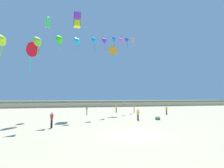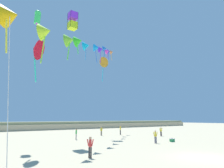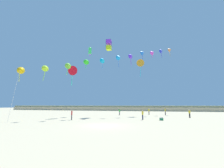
% 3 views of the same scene
% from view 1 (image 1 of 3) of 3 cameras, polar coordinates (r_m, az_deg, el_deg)
% --- Properties ---
extents(ground_plane, '(240.00, 240.00, 0.00)m').
position_cam_1_polar(ground_plane, '(15.43, 7.06, -15.96)').
color(ground_plane, '#C1B28E').
extents(dune_ridge, '(120.00, 8.69, 2.08)m').
position_cam_1_polar(dune_ridge, '(61.26, -9.81, -6.36)').
color(dune_ridge, tan).
rests_on(dune_ridge, ground).
extents(person_near_left, '(0.39, 0.46, 1.53)m').
position_cam_1_polar(person_near_left, '(32.11, -8.22, -8.38)').
color(person_near_left, gray).
rests_on(person_near_left, ground).
extents(person_near_right, '(0.42, 0.46, 1.57)m').
position_cam_1_polar(person_near_right, '(19.24, -19.11, -10.72)').
color(person_near_right, black).
rests_on(person_near_right, ground).
extents(person_mid_center, '(0.32, 0.58, 1.70)m').
position_cam_1_polar(person_mid_center, '(37.51, 7.22, -7.68)').
color(person_mid_center, black).
rests_on(person_mid_center, ground).
extents(person_far_left, '(0.40, 0.46, 1.52)m').
position_cam_1_polar(person_far_left, '(24.39, 8.47, -9.62)').
color(person_far_left, '#282D4C').
rests_on(person_far_left, ground).
extents(person_far_right, '(0.44, 0.43, 1.55)m').
position_cam_1_polar(person_far_right, '(36.90, 1.40, -7.89)').
color(person_far_right, '#726656').
rests_on(person_far_right, ground).
extents(person_far_center, '(0.44, 0.43, 1.53)m').
position_cam_1_polar(person_far_center, '(33.66, 17.36, -8.03)').
color(person_far_center, black).
rests_on(person_far_center, ground).
extents(kite_banner_string, '(26.09, 28.14, 18.65)m').
position_cam_1_polar(kite_banner_string, '(29.94, -5.96, 14.22)').
color(kite_banner_string, '#DBA90B').
extents(large_kite_low_lead, '(1.14, 1.14, 2.47)m').
position_cam_1_polar(large_kite_low_lead, '(32.70, -11.30, 19.80)').
color(large_kite_low_lead, '#BBE11A').
extents(large_kite_mid_trail, '(0.95, 0.90, 2.15)m').
position_cam_1_polar(large_kite_mid_trail, '(32.39, -20.23, 18.26)').
color(large_kite_mid_trail, '#39E861').
extents(large_kite_high_solo, '(1.83, 0.73, 4.24)m').
position_cam_1_polar(large_kite_high_solo, '(35.09, 0.13, 10.71)').
color(large_kite_high_solo, orange).
extents(large_kite_outer_drift, '(2.12, 2.22, 4.20)m').
position_cam_1_polar(large_kite_outer_drift, '(25.28, -24.94, 10.30)').
color(large_kite_outer_drift, red).
extents(beach_cooler, '(0.58, 0.41, 0.46)m').
position_cam_1_polar(beach_cooler, '(25.52, 14.68, -10.80)').
color(beach_cooler, '#23844C').
rests_on(beach_cooler, ground).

